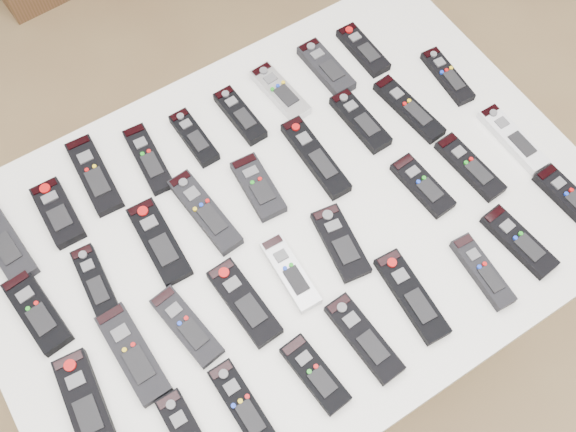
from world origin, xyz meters
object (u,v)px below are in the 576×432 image
remote_0 (3,241)px  remote_12 (205,212)px  remote_22 (290,273)px  remote_30 (315,374)px  remote_15 (360,121)px  remote_35 (569,198)px  remote_21 (244,302)px  remote_26 (513,138)px  remote_6 (280,92)px  remote_17 (447,76)px  table (288,232)px  remote_8 (363,50)px  remote_1 (58,213)px  remote_32 (411,296)px  remote_19 (133,354)px  remote_29 (243,407)px  remote_7 (326,68)px  remote_5 (240,115)px  remote_20 (187,326)px  remote_4 (194,138)px  remote_11 (159,242)px  remote_25 (470,167)px  remote_31 (364,338)px  remote_2 (94,175)px  remote_18 (85,403)px  remote_10 (96,283)px  remote_14 (315,157)px  remote_24 (422,185)px  remote_3 (148,159)px  remote_23 (340,243)px  remote_16 (409,109)px  remote_34 (519,242)px  remote_13 (258,187)px  remote_33 (482,271)px

remote_0 → remote_12: (0.37, -0.16, 0.00)m
remote_22 → remote_30: size_ratio=1.10×
remote_15 → remote_35: remote_15 is taller
remote_21 → remote_26: bearing=-2.8°
remote_6 → remote_17: bearing=-30.1°
table → remote_12: (-0.14, 0.10, 0.07)m
remote_8 → remote_1: bearing=-179.2°
remote_32 → remote_19: bearing=163.4°
remote_15 → remote_29: size_ratio=0.95×
remote_7 → remote_29: (-0.55, -0.55, -0.00)m
remote_5 → remote_20: 0.49m
remote_20 → remote_22: (0.22, -0.01, 0.00)m
remote_8 → remote_4: bearing=-180.0°
table → remote_11: remote_11 is taller
remote_4 → remote_8: 0.45m
remote_15 → remote_29: remote_15 is taller
remote_30 → remote_12: bearing=85.8°
remote_19 → remote_25: remote_19 is taller
remote_31 → remote_20: bearing=140.1°
remote_8 → remote_26: size_ratio=0.84×
remote_4 → remote_6: remote_6 is taller
remote_5 → remote_22: size_ratio=0.93×
remote_2 → remote_18: size_ratio=1.03×
remote_15 → remote_19: size_ratio=0.85×
remote_5 → remote_29: remote_5 is taller
remote_5 → remote_10: (-0.44, -0.19, -0.00)m
table → remote_1: 0.48m
remote_12 → remote_10: bearing=179.5°
remote_15 → remote_35: (0.25, -0.39, -0.00)m
remote_11 → remote_32: (0.36, -0.36, 0.00)m
remote_14 → remote_17: bearing=3.8°
remote_25 → remote_32: (-0.28, -0.16, 0.00)m
remote_1 → remote_24: (0.67, -0.35, -0.00)m
remote_0 → remote_3: remote_0 is taller
remote_0 → remote_29: remote_0 is taller
remote_6 → remote_17: size_ratio=1.03×
remote_2 → remote_23: bearing=-46.4°
remote_2 → remote_12: (0.15, -0.20, 0.00)m
remote_16 → remote_2: bearing=156.3°
remote_0 → remote_10: remote_0 is taller
remote_18 → remote_34: remote_18 is taller
remote_13 → remote_26: (0.53, -0.20, -0.00)m
remote_0 → remote_25: 0.97m
remote_23 → remote_35: bearing=-12.1°
remote_19 → remote_33: remote_33 is taller
remote_3 → remote_10: (-0.22, -0.20, 0.00)m
table → remote_14: size_ratio=6.01×
remote_15 → remote_7: bearing=81.5°
remote_35 → remote_5: bearing=127.3°
remote_31 → remote_34: size_ratio=1.08×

